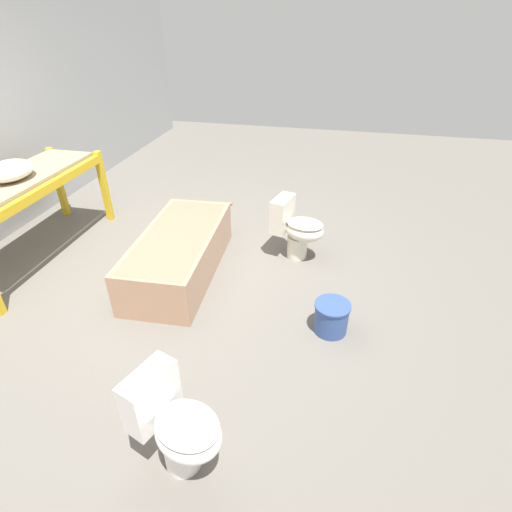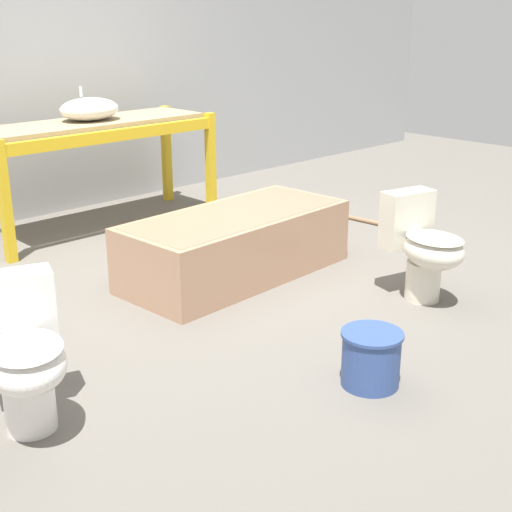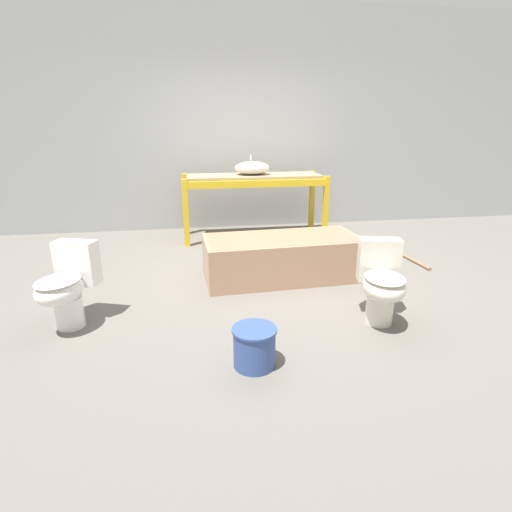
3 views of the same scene
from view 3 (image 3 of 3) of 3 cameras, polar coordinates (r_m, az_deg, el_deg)
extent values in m
plane|color=#666059|center=(4.36, 1.74, -2.47)|extent=(12.00, 12.00, 0.00)
cube|color=#9EA0A3|center=(6.25, -2.25, 18.77)|extent=(10.80, 0.08, 3.20)
cube|color=gold|center=(5.31, -9.99, 6.02)|extent=(0.07, 0.07, 0.89)
cube|color=gold|center=(5.62, 9.90, 6.70)|extent=(0.07, 0.07, 0.89)
cube|color=gold|center=(5.93, -10.00, 7.30)|extent=(0.07, 0.07, 0.89)
cube|color=gold|center=(6.21, 7.97, 7.89)|extent=(0.07, 0.07, 0.89)
cube|color=gold|center=(5.32, 0.24, 10.28)|extent=(1.90, 0.06, 0.09)
cube|color=gold|center=(5.94, -0.82, 11.12)|extent=(1.90, 0.06, 0.09)
cube|color=#998466|center=(5.62, -0.32, 11.36)|extent=(1.83, 0.57, 0.04)
ellipsoid|color=silver|center=(5.62, -0.56, 12.47)|extent=(0.49, 0.40, 0.18)
cylinder|color=silver|center=(5.72, -0.74, 13.87)|extent=(0.02, 0.02, 0.08)
cube|color=tan|center=(4.18, 3.72, -0.24)|extent=(1.63, 0.78, 0.44)
cube|color=#977056|center=(4.14, 3.76, 1.48)|extent=(1.55, 0.70, 0.18)
cylinder|color=white|center=(3.54, -25.10, -7.27)|extent=(0.22, 0.22, 0.25)
ellipsoid|color=white|center=(3.40, -26.26, -4.40)|extent=(0.44, 0.49, 0.22)
ellipsoid|color=beige|center=(3.37, -26.45, -3.17)|extent=(0.42, 0.47, 0.03)
cube|color=white|center=(3.55, -24.18, -0.85)|extent=(0.36, 0.26, 0.36)
cylinder|color=silver|center=(3.42, 17.21, -7.18)|extent=(0.22, 0.22, 0.25)
ellipsoid|color=silver|center=(3.27, 17.82, -4.22)|extent=(0.42, 0.47, 0.22)
ellipsoid|color=#B3AF9F|center=(3.24, 17.95, -2.95)|extent=(0.40, 0.45, 0.03)
cube|color=silver|center=(3.46, 17.15, -0.53)|extent=(0.36, 0.23, 0.36)
cylinder|color=#334C8C|center=(2.72, -0.23, -12.87)|extent=(0.28, 0.28, 0.28)
cylinder|color=#334C8C|center=(2.66, -0.24, -10.47)|extent=(0.30, 0.30, 0.02)
cylinder|color=#8C6B4C|center=(5.05, 21.68, -0.67)|extent=(0.08, 0.58, 0.04)
camera|label=1|loc=(3.35, -58.33, 24.32)|focal=28.00mm
camera|label=2|loc=(2.21, -88.78, 5.29)|focal=50.00mm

